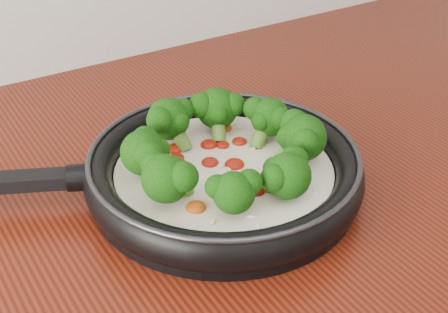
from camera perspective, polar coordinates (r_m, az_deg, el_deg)
skillet at (r=0.77m, az=-0.23°, el=-0.97°), size 0.53×0.43×0.09m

